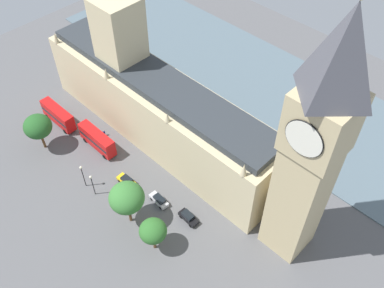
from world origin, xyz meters
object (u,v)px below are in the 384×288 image
at_px(plane_tree_leading, 38,127).
at_px(plane_tree_corner, 127,198).
at_px(clock_tower, 314,148).
at_px(street_lamp_slot_10, 82,173).
at_px(parliament_building, 154,103).
at_px(car_black_under_trees, 188,217).
at_px(double_decker_bus_opposite_hall, 58,115).
at_px(car_silver_midblock, 159,200).
at_px(plane_tree_by_river_gate, 153,231).
at_px(pedestrian_far_end, 104,133).
at_px(street_lamp_near_tower, 92,182).
at_px(car_yellow_cab_trailing, 127,181).
at_px(double_decker_bus_kerbside, 97,139).

relative_size(plane_tree_leading, plane_tree_corner, 0.89).
height_order(clock_tower, street_lamp_slot_10, clock_tower).
bearing_deg(clock_tower, street_lamp_slot_10, -63.06).
xyz_separation_m(parliament_building, clock_tower, (2.01, 38.81, 16.70)).
bearing_deg(parliament_building, car_black_under_trees, 61.80).
bearing_deg(double_decker_bus_opposite_hall, car_silver_midblock, -88.90).
xyz_separation_m(parliament_building, plane_tree_leading, (21.22, -15.03, -2.75)).
bearing_deg(double_decker_bus_opposite_hall, plane_tree_by_river_gate, -99.46).
xyz_separation_m(double_decker_bus_opposite_hall, pedestrian_far_end, (-4.88, 11.07, -1.86)).
xyz_separation_m(car_black_under_trees, plane_tree_corner, (8.09, -8.13, 6.67)).
xyz_separation_m(street_lamp_near_tower, street_lamp_slot_10, (0.04, -3.18, 0.19)).
relative_size(parliament_building, street_lamp_slot_10, 9.96).
height_order(car_yellow_cab_trailing, plane_tree_by_river_gate, plane_tree_by_river_gate).
distance_m(parliament_building, clock_tower, 42.29).
height_order(double_decker_bus_kerbside, street_lamp_near_tower, street_lamp_near_tower).
bearing_deg(car_silver_midblock, clock_tower, -61.06).
height_order(plane_tree_leading, plane_tree_corner, plane_tree_corner).
xyz_separation_m(double_decker_bus_opposite_hall, car_silver_midblock, (-0.96, 34.49, -1.75)).
relative_size(car_yellow_cab_trailing, plane_tree_corner, 0.43).
relative_size(car_silver_midblock, street_lamp_near_tower, 0.78).
bearing_deg(plane_tree_leading, street_lamp_near_tower, 89.94).
bearing_deg(street_lamp_near_tower, plane_tree_leading, -90.06).
xyz_separation_m(plane_tree_leading, street_lamp_slot_10, (0.06, 15.92, -2.20)).
bearing_deg(car_silver_midblock, double_decker_bus_opposite_hall, 94.90).
bearing_deg(car_black_under_trees, street_lamp_near_tower, -60.15).
xyz_separation_m(car_silver_midblock, plane_tree_corner, (6.82, -0.91, 6.67)).
bearing_deg(plane_tree_by_river_gate, car_black_under_trees, 178.33).
bearing_deg(car_silver_midblock, plane_tree_leading, 107.95).
distance_m(clock_tower, double_decker_bus_kerbside, 51.72).
relative_size(parliament_building, car_black_under_trees, 13.95).
xyz_separation_m(car_yellow_cab_trailing, car_black_under_trees, (-2.73, 15.83, -0.00)).
relative_size(plane_tree_leading, street_lamp_slot_10, 1.47).
bearing_deg(car_silver_midblock, plane_tree_by_river_gate, -133.83).
xyz_separation_m(double_decker_bus_kerbside, car_black_under_trees, (-0.55, 28.54, -1.75)).
distance_m(car_black_under_trees, plane_tree_by_river_gate, 10.01).
xyz_separation_m(clock_tower, street_lamp_near_tower, (19.23, -34.73, -21.83)).
height_order(double_decker_bus_opposite_hall, street_lamp_near_tower, street_lamp_near_tower).
height_order(parliament_building, street_lamp_near_tower, parliament_building).
xyz_separation_m(car_black_under_trees, pedestrian_far_end, (-2.67, -30.63, -0.12)).
bearing_deg(double_decker_bus_opposite_hall, car_yellow_cab_trailing, -91.61).
relative_size(clock_tower, street_lamp_near_tower, 8.38).
bearing_deg(plane_tree_by_river_gate, plane_tree_corner, -94.90).
distance_m(double_decker_bus_opposite_hall, street_lamp_near_tower, 24.38).
distance_m(clock_tower, plane_tree_corner, 35.62).
height_order(car_silver_midblock, plane_tree_leading, plane_tree_leading).
height_order(clock_tower, plane_tree_corner, clock_tower).
bearing_deg(street_lamp_near_tower, plane_tree_corner, 96.15).
xyz_separation_m(car_silver_midblock, street_lamp_slot_10, (7.97, -14.36, 3.52)).
relative_size(double_decker_bus_opposite_hall, plane_tree_leading, 1.13).
height_order(car_silver_midblock, plane_tree_corner, plane_tree_corner).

